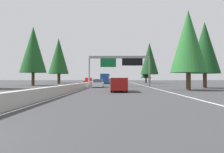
{
  "coord_description": "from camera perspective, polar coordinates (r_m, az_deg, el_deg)",
  "views": [
    {
      "loc": [
        -4.45,
        -5.29,
        1.59
      ],
      "look_at": [
        49.2,
        -4.18,
        2.16
      ],
      "focal_mm": 33.08,
      "sensor_mm": 36.0,
      "label": 1
    }
  ],
  "objects": [
    {
      "name": "ground_plane",
      "position": [
        64.69,
        -3.51,
        -2.01
      ],
      "size": [
        320.0,
        320.0,
        0.0
      ],
      "primitive_type": "plane",
      "color": "#38383A"
    },
    {
      "name": "sedan_distant_b",
      "position": [
        38.01,
        -3.85,
        -1.97
      ],
      "size": [
        4.4,
        1.8,
        1.47
      ],
      "color": "white",
      "rests_on": "ground"
    },
    {
      "name": "conifer_right_near",
      "position": [
        38.69,
        24.25,
        7.26
      ],
      "size": [
        4.96,
        4.96,
        11.28
      ],
      "color": "#4C3823",
      "rests_on": "ground"
    },
    {
      "name": "shoulder_stripe_right",
      "position": [
        74.73,
        5.97,
        -1.82
      ],
      "size": [
        160.0,
        0.16,
        0.01
      ],
      "primitive_type": "cube",
      "color": "silver",
      "rests_on": "ground"
    },
    {
      "name": "conifer_left_near",
      "position": [
        51.84,
        -20.94,
        6.94
      ],
      "size": [
        6.05,
        6.05,
        13.75
      ],
      "color": "#4C3823",
      "rests_on": "ground"
    },
    {
      "name": "conifer_right_mid",
      "position": [
        73.88,
        10.31,
        4.9
      ],
      "size": [
        6.27,
        6.27,
        14.25
      ],
      "color": "#4C3823",
      "rests_on": "ground"
    },
    {
      "name": "minivan_mid_center",
      "position": [
        25.33,
        1.92,
        -2.05
      ],
      "size": [
        5.0,
        1.95,
        1.69
      ],
      "color": "maroon",
      "rests_on": "ground"
    },
    {
      "name": "conifer_right_far",
      "position": [
        76.48,
        9.37,
        1.89
      ],
      "size": [
        3.56,
        3.56,
        8.1
      ],
      "color": "#4C3823",
      "rests_on": "ground"
    },
    {
      "name": "conifer_right_foreground",
      "position": [
        30.56,
        20.33,
        9.13
      ],
      "size": [
        4.88,
        4.88,
        11.09
      ],
      "color": "#4C3823",
      "rests_on": "ground"
    },
    {
      "name": "conifer_left_far",
      "position": [
        82.27,
        -14.32,
        4.95
      ],
      "size": [
        6.89,
        6.89,
        15.66
      ],
      "color": "#4C3823",
      "rests_on": "ground"
    },
    {
      "name": "shoulder_stripe_median",
      "position": [
        74.64,
        -2.69,
        -1.82
      ],
      "size": [
        160.0,
        0.16,
        0.01
      ],
      "primitive_type": "cube",
      "color": "silver",
      "rests_on": "ground"
    },
    {
      "name": "sign_gantry_overhead",
      "position": [
        42.4,
        2.19,
        3.99
      ],
      "size": [
        0.5,
        12.68,
        6.27
      ],
      "color": "gray",
      "rests_on": "ground"
    },
    {
      "name": "pickup_far_left",
      "position": [
        86.29,
        -1.29,
        -1.05
      ],
      "size": [
        5.6,
        2.0,
        1.86
      ],
      "color": "slate",
      "rests_on": "ground"
    },
    {
      "name": "bus_distant_a",
      "position": [
        67.32,
        -1.84,
        -0.5
      ],
      "size": [
        11.5,
        2.55,
        3.1
      ],
      "color": "#1E4793",
      "rests_on": "ground"
    },
    {
      "name": "conifer_left_mid",
      "position": [
        66.89,
        -14.54,
        5.49
      ],
      "size": [
        6.28,
        6.28,
        14.26
      ],
      "color": "#4C3823",
      "rests_on": "ground"
    },
    {
      "name": "oncoming_near",
      "position": [
        85.82,
        -4.15,
        -1.21
      ],
      "size": [
        4.4,
        1.8,
        1.47
      ],
      "rotation": [
        0.0,
        0.0,
        3.14
      ],
      "color": "white",
      "rests_on": "ground"
    },
    {
      "name": "sedan_far_right",
      "position": [
        117.7,
        -0.63,
        -1.05
      ],
      "size": [
        4.4,
        1.8,
        1.47
      ],
      "color": "white",
      "rests_on": "ground"
    },
    {
      "name": "oncoming_far",
      "position": [
        61.98,
        -6.55,
        -1.23
      ],
      "size": [
        5.6,
        2.0,
        1.86
      ],
      "rotation": [
        0.0,
        0.0,
        3.14
      ],
      "color": "red",
      "rests_on": "ground"
    },
    {
      "name": "median_barrier",
      "position": [
        84.64,
        -2.6,
        -1.38
      ],
      "size": [
        180.0,
        0.56,
        0.9
      ],
      "primitive_type": "cube",
      "color": "#ADAAA3",
      "rests_on": "ground"
    }
  ]
}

